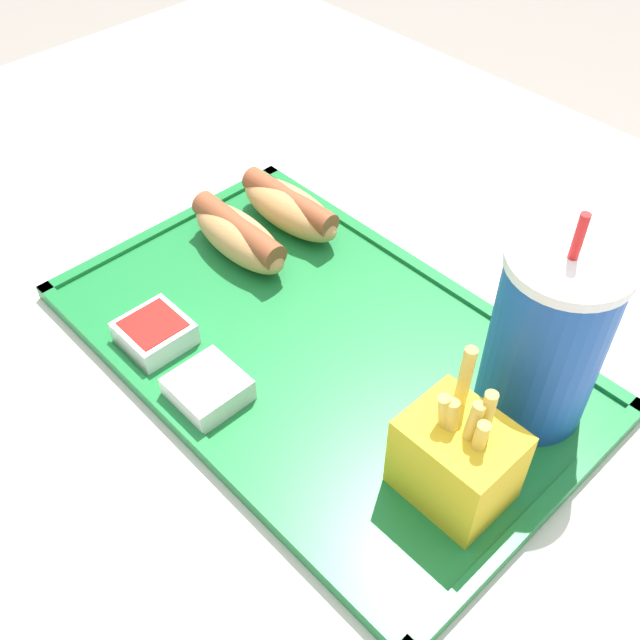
{
  "coord_description": "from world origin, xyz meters",
  "views": [
    {
      "loc": [
        0.29,
        -0.28,
        1.22
      ],
      "look_at": [
        -0.02,
        0.02,
        0.78
      ],
      "focal_mm": 42.0,
      "sensor_mm": 36.0,
      "label": 1
    }
  ],
  "objects_px": {
    "soda_cup": "(547,337)",
    "hot_dog_near": "(239,235)",
    "fries_carton": "(457,457)",
    "sauce_cup_mayo": "(208,388)",
    "sauce_cup_ketchup": "(155,332)",
    "hot_dog_far": "(289,207)"
  },
  "relations": [
    {
      "from": "fries_carton",
      "to": "sauce_cup_ketchup",
      "type": "relative_size",
      "value": 2.19
    },
    {
      "from": "sauce_cup_mayo",
      "to": "hot_dog_far",
      "type": "bearing_deg",
      "value": 121.77
    },
    {
      "from": "fries_carton",
      "to": "sauce_cup_mayo",
      "type": "bearing_deg",
      "value": -157.73
    },
    {
      "from": "hot_dog_near",
      "to": "fries_carton",
      "type": "relative_size",
      "value": 1.04
    },
    {
      "from": "soda_cup",
      "to": "sauce_cup_mayo",
      "type": "distance_m",
      "value": 0.26
    },
    {
      "from": "hot_dog_far",
      "to": "sauce_cup_mayo",
      "type": "xyz_separation_m",
      "value": [
        0.12,
        -0.19,
        -0.01
      ]
    },
    {
      "from": "fries_carton",
      "to": "sauce_cup_mayo",
      "type": "xyz_separation_m",
      "value": [
        -0.19,
        -0.08,
        -0.03
      ]
    },
    {
      "from": "soda_cup",
      "to": "sauce_cup_ketchup",
      "type": "distance_m",
      "value": 0.32
    },
    {
      "from": "sauce_cup_mayo",
      "to": "sauce_cup_ketchup",
      "type": "relative_size",
      "value": 1.0
    },
    {
      "from": "hot_dog_near",
      "to": "sauce_cup_ketchup",
      "type": "distance_m",
      "value": 0.13
    },
    {
      "from": "hot_dog_far",
      "to": "hot_dog_near",
      "type": "height_order",
      "value": "same"
    },
    {
      "from": "sauce_cup_mayo",
      "to": "fries_carton",
      "type": "bearing_deg",
      "value": 22.27
    },
    {
      "from": "hot_dog_near",
      "to": "sauce_cup_ketchup",
      "type": "xyz_separation_m",
      "value": [
        0.04,
        -0.12,
        -0.01
      ]
    },
    {
      "from": "fries_carton",
      "to": "hot_dog_far",
      "type": "bearing_deg",
      "value": 158.9
    },
    {
      "from": "fries_carton",
      "to": "sauce_cup_ketchup",
      "type": "height_order",
      "value": "fries_carton"
    },
    {
      "from": "hot_dog_near",
      "to": "sauce_cup_mayo",
      "type": "distance_m",
      "value": 0.18
    },
    {
      "from": "sauce_cup_mayo",
      "to": "sauce_cup_ketchup",
      "type": "bearing_deg",
      "value": 176.74
    },
    {
      "from": "hot_dog_far",
      "to": "fries_carton",
      "type": "distance_m",
      "value": 0.33
    },
    {
      "from": "soda_cup",
      "to": "hot_dog_near",
      "type": "relative_size",
      "value": 1.52
    },
    {
      "from": "hot_dog_near",
      "to": "sauce_cup_ketchup",
      "type": "height_order",
      "value": "hot_dog_near"
    },
    {
      "from": "sauce_cup_mayo",
      "to": "sauce_cup_ketchup",
      "type": "distance_m",
      "value": 0.08
    },
    {
      "from": "soda_cup",
      "to": "hot_dog_near",
      "type": "bearing_deg",
      "value": -170.53
    }
  ]
}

